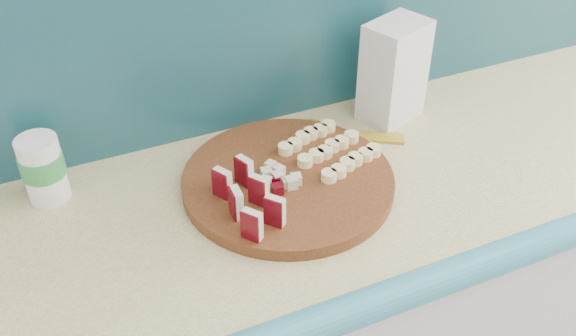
% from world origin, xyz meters
% --- Properties ---
extents(kitchen_counter, '(2.20, 0.63, 0.91)m').
position_xyz_m(kitchen_counter, '(0.10, 1.50, 0.46)').
color(kitchen_counter, silver).
rests_on(kitchen_counter, ground).
extents(cutting_board, '(0.53, 0.53, 0.03)m').
position_xyz_m(cutting_board, '(-0.40, 1.53, 0.92)').
color(cutting_board, '#481E0F').
rests_on(cutting_board, kitchen_counter).
extents(apple_wedges, '(0.09, 0.19, 0.06)m').
position_xyz_m(apple_wedges, '(-0.51, 1.47, 0.97)').
color(apple_wedges, beige).
rests_on(apple_wedges, cutting_board).
extents(apple_chunks, '(0.06, 0.07, 0.02)m').
position_xyz_m(apple_chunks, '(-0.42, 1.52, 0.95)').
color(apple_chunks, beige).
rests_on(apple_chunks, cutting_board).
extents(banana_slices, '(0.19, 0.19, 0.02)m').
position_xyz_m(banana_slices, '(-0.29, 1.57, 0.95)').
color(banana_slices, '#F4DE95').
rests_on(banana_slices, cutting_board).
extents(flour_bag, '(0.16, 0.14, 0.23)m').
position_xyz_m(flour_bag, '(-0.08, 1.68, 1.03)').
color(flour_bag, silver).
rests_on(flour_bag, kitchen_counter).
extents(canister, '(0.08, 0.08, 0.13)m').
position_xyz_m(canister, '(-0.83, 1.69, 0.98)').
color(canister, white).
rests_on(canister, kitchen_counter).
extents(banana_peel, '(0.23, 0.19, 0.01)m').
position_xyz_m(banana_peel, '(-0.23, 1.63, 0.91)').
color(banana_peel, gold).
rests_on(banana_peel, kitchen_counter).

